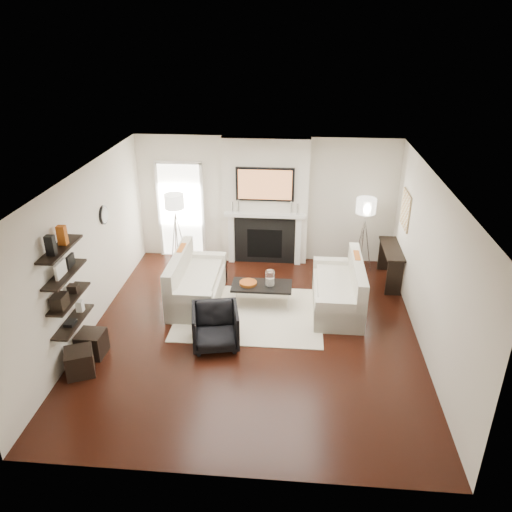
# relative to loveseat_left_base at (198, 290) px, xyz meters

# --- Properties ---
(room_envelope) EXTENTS (6.00, 6.00, 6.00)m
(room_envelope) POSITION_rel_loveseat_left_base_xyz_m (1.14, -1.01, 1.14)
(room_envelope) COLOR black
(room_envelope) RESTS_ON ground
(chimney_breast) EXTENTS (1.80, 0.25, 2.70)m
(chimney_breast) POSITION_rel_loveseat_left_base_xyz_m (1.14, 1.87, 1.14)
(chimney_breast) COLOR silver
(chimney_breast) RESTS_ON floor
(fireplace_surround) EXTENTS (1.30, 0.02, 1.04)m
(fireplace_surround) POSITION_rel_loveseat_left_base_xyz_m (1.14, 1.73, 0.31)
(fireplace_surround) COLOR black
(fireplace_surround) RESTS_ON floor
(firebox) EXTENTS (0.75, 0.02, 0.65)m
(firebox) POSITION_rel_loveseat_left_base_xyz_m (1.14, 1.73, 0.24)
(firebox) COLOR black
(firebox) RESTS_ON floor
(mantel_pilaster_l) EXTENTS (0.12, 0.08, 1.10)m
(mantel_pilaster_l) POSITION_rel_loveseat_left_base_xyz_m (0.42, 1.70, 0.34)
(mantel_pilaster_l) COLOR white
(mantel_pilaster_l) RESTS_ON floor
(mantel_pilaster_r) EXTENTS (0.12, 0.08, 1.10)m
(mantel_pilaster_r) POSITION_rel_loveseat_left_base_xyz_m (1.86, 1.70, 0.34)
(mantel_pilaster_r) COLOR white
(mantel_pilaster_r) RESTS_ON floor
(mantel_shelf) EXTENTS (1.70, 0.18, 0.07)m
(mantel_shelf) POSITION_rel_loveseat_left_base_xyz_m (1.14, 1.68, 0.91)
(mantel_shelf) COLOR white
(mantel_shelf) RESTS_ON chimney_breast
(tv_body) EXTENTS (1.20, 0.06, 0.70)m
(tv_body) POSITION_rel_loveseat_left_base_xyz_m (1.14, 1.71, 1.57)
(tv_body) COLOR black
(tv_body) RESTS_ON chimney_breast
(tv_screen) EXTENTS (1.10, 0.00, 0.62)m
(tv_screen) POSITION_rel_loveseat_left_base_xyz_m (1.14, 1.68, 1.57)
(tv_screen) COLOR #BF723F
(tv_screen) RESTS_ON tv_body
(candlestick_l_tall) EXTENTS (0.04, 0.04, 0.30)m
(candlestick_l_tall) POSITION_rel_loveseat_left_base_xyz_m (0.59, 1.69, 1.09)
(candlestick_l_tall) COLOR silver
(candlestick_l_tall) RESTS_ON mantel_shelf
(candlestick_l_short) EXTENTS (0.04, 0.04, 0.24)m
(candlestick_l_short) POSITION_rel_loveseat_left_base_xyz_m (0.46, 1.69, 1.06)
(candlestick_l_short) COLOR silver
(candlestick_l_short) RESTS_ON mantel_shelf
(candlestick_r_tall) EXTENTS (0.04, 0.04, 0.30)m
(candlestick_r_tall) POSITION_rel_loveseat_left_base_xyz_m (1.69, 1.69, 1.09)
(candlestick_r_tall) COLOR silver
(candlestick_r_tall) RESTS_ON mantel_shelf
(candlestick_r_short) EXTENTS (0.04, 0.04, 0.24)m
(candlestick_r_short) POSITION_rel_loveseat_left_base_xyz_m (1.82, 1.69, 1.06)
(candlestick_r_short) COLOR silver
(candlestick_r_short) RESTS_ON mantel_shelf
(hallway_panel) EXTENTS (0.90, 0.02, 2.10)m
(hallway_panel) POSITION_rel_loveseat_left_base_xyz_m (-0.71, 1.97, 0.84)
(hallway_panel) COLOR white
(hallway_panel) RESTS_ON floor
(door_trim_l) EXTENTS (0.06, 0.06, 2.16)m
(door_trim_l) POSITION_rel_loveseat_left_base_xyz_m (-1.19, 1.95, 0.84)
(door_trim_l) COLOR white
(door_trim_l) RESTS_ON floor
(door_trim_r) EXTENTS (0.06, 0.06, 2.16)m
(door_trim_r) POSITION_rel_loveseat_left_base_xyz_m (-0.23, 1.95, 0.84)
(door_trim_r) COLOR white
(door_trim_r) RESTS_ON floor
(door_trim_top) EXTENTS (1.02, 0.06, 0.06)m
(door_trim_top) POSITION_rel_loveseat_left_base_xyz_m (-0.71, 1.95, 1.92)
(door_trim_top) COLOR white
(door_trim_top) RESTS_ON wall_back
(rug) EXTENTS (2.60, 2.00, 0.01)m
(rug) POSITION_rel_loveseat_left_base_xyz_m (1.02, -0.44, -0.20)
(rug) COLOR beige
(rug) RESTS_ON floor
(loveseat_left_base) EXTENTS (0.85, 1.80, 0.42)m
(loveseat_left_base) POSITION_rel_loveseat_left_base_xyz_m (0.00, 0.00, 0.00)
(loveseat_left_base) COLOR beige
(loveseat_left_base) RESTS_ON floor
(loveseat_left_back) EXTENTS (0.18, 1.80, 0.80)m
(loveseat_left_back) POSITION_rel_loveseat_left_base_xyz_m (-0.33, 0.00, 0.32)
(loveseat_left_back) COLOR beige
(loveseat_left_back) RESTS_ON floor
(loveseat_left_arm_n) EXTENTS (0.85, 0.18, 0.60)m
(loveseat_left_arm_n) POSITION_rel_loveseat_left_base_xyz_m (0.00, -0.81, 0.09)
(loveseat_left_arm_n) COLOR beige
(loveseat_left_arm_n) RESTS_ON floor
(loveseat_left_arm_s) EXTENTS (0.85, 0.18, 0.60)m
(loveseat_left_arm_s) POSITION_rel_loveseat_left_base_xyz_m (0.00, 0.81, 0.09)
(loveseat_left_arm_s) COLOR beige
(loveseat_left_arm_s) RESTS_ON floor
(loveseat_left_cushion) EXTENTS (0.63, 1.44, 0.10)m
(loveseat_left_cushion) POSITION_rel_loveseat_left_base_xyz_m (0.05, 0.00, 0.26)
(loveseat_left_cushion) COLOR beige
(loveseat_left_cushion) RESTS_ON loveseat_left_base
(pillow_left_orange) EXTENTS (0.10, 0.42, 0.42)m
(pillow_left_orange) POSITION_rel_loveseat_left_base_xyz_m (-0.33, 0.30, 0.52)
(pillow_left_orange) COLOR #B55616
(pillow_left_orange) RESTS_ON loveseat_left_cushion
(pillow_left_charcoal) EXTENTS (0.10, 0.40, 0.40)m
(pillow_left_charcoal) POSITION_rel_loveseat_left_base_xyz_m (-0.33, -0.30, 0.51)
(pillow_left_charcoal) COLOR black
(pillow_left_charcoal) RESTS_ON loveseat_left_cushion
(loveseat_right_base) EXTENTS (0.85, 1.80, 0.42)m
(loveseat_right_base) POSITION_rel_loveseat_left_base_xyz_m (2.60, -0.05, 0.00)
(loveseat_right_base) COLOR beige
(loveseat_right_base) RESTS_ON floor
(loveseat_right_back) EXTENTS (0.18, 1.80, 0.80)m
(loveseat_right_back) POSITION_rel_loveseat_left_base_xyz_m (2.93, -0.05, 0.32)
(loveseat_right_back) COLOR beige
(loveseat_right_back) RESTS_ON floor
(loveseat_right_arm_n) EXTENTS (0.85, 0.18, 0.60)m
(loveseat_right_arm_n) POSITION_rel_loveseat_left_base_xyz_m (2.60, -0.86, 0.09)
(loveseat_right_arm_n) COLOR beige
(loveseat_right_arm_n) RESTS_ON floor
(loveseat_right_arm_s) EXTENTS (0.85, 0.18, 0.60)m
(loveseat_right_arm_s) POSITION_rel_loveseat_left_base_xyz_m (2.60, 0.76, 0.09)
(loveseat_right_arm_s) COLOR beige
(loveseat_right_arm_s) RESTS_ON floor
(loveseat_right_cushion) EXTENTS (0.63, 1.44, 0.10)m
(loveseat_right_cushion) POSITION_rel_loveseat_left_base_xyz_m (2.55, -0.05, 0.26)
(loveseat_right_cushion) COLOR beige
(loveseat_right_cushion) RESTS_ON loveseat_right_base
(pillow_right_orange) EXTENTS (0.10, 0.42, 0.42)m
(pillow_right_orange) POSITION_rel_loveseat_left_base_xyz_m (2.93, 0.25, 0.52)
(pillow_right_orange) COLOR #B55616
(pillow_right_orange) RESTS_ON loveseat_right_cushion
(pillow_right_charcoal) EXTENTS (0.10, 0.40, 0.40)m
(pillow_right_charcoal) POSITION_rel_loveseat_left_base_xyz_m (2.93, -0.35, 0.51)
(pillow_right_charcoal) COLOR black
(pillow_right_charcoal) RESTS_ON loveseat_right_cushion
(coffee_table) EXTENTS (1.10, 0.55, 0.04)m
(coffee_table) POSITION_rel_loveseat_left_base_xyz_m (1.22, -0.09, 0.19)
(coffee_table) COLOR black
(coffee_table) RESTS_ON floor
(coffee_leg_nw) EXTENTS (0.02, 0.02, 0.38)m
(coffee_leg_nw) POSITION_rel_loveseat_left_base_xyz_m (0.72, -0.31, -0.02)
(coffee_leg_nw) COLOR silver
(coffee_leg_nw) RESTS_ON floor
(coffee_leg_ne) EXTENTS (0.02, 0.02, 0.38)m
(coffee_leg_ne) POSITION_rel_loveseat_left_base_xyz_m (1.72, -0.31, -0.02)
(coffee_leg_ne) COLOR silver
(coffee_leg_ne) RESTS_ON floor
(coffee_leg_sw) EXTENTS (0.02, 0.02, 0.38)m
(coffee_leg_sw) POSITION_rel_loveseat_left_base_xyz_m (0.72, 0.13, -0.02)
(coffee_leg_sw) COLOR silver
(coffee_leg_sw) RESTS_ON floor
(coffee_leg_se) EXTENTS (0.02, 0.02, 0.38)m
(coffee_leg_se) POSITION_rel_loveseat_left_base_xyz_m (1.72, 0.13, -0.02)
(coffee_leg_se) COLOR silver
(coffee_leg_se) RESTS_ON floor
(hurricane_glass) EXTENTS (0.17, 0.17, 0.30)m
(hurricane_glass) POSITION_rel_loveseat_left_base_xyz_m (1.37, -0.09, 0.35)
(hurricane_glass) COLOR white
(hurricane_glass) RESTS_ON coffee_table
(hurricane_candle) EXTENTS (0.10, 0.10, 0.15)m
(hurricane_candle) POSITION_rel_loveseat_left_base_xyz_m (1.37, -0.09, 0.29)
(hurricane_candle) COLOR white
(hurricane_candle) RESTS_ON coffee_table
(copper_bowl) EXTENTS (0.32, 0.32, 0.05)m
(copper_bowl) POSITION_rel_loveseat_left_base_xyz_m (0.97, -0.09, 0.24)
(copper_bowl) COLOR #C56520
(copper_bowl) RESTS_ON coffee_table
(armchair) EXTENTS (0.85, 0.81, 0.75)m
(armchair) POSITION_rel_loveseat_left_base_xyz_m (0.57, -1.43, 0.17)
(armchair) COLOR black
(armchair) RESTS_ON floor
(lamp_left_post) EXTENTS (0.02, 0.02, 1.20)m
(lamp_left_post) POSITION_rel_loveseat_left_base_xyz_m (-0.71, 1.45, 0.39)
(lamp_left_post) COLOR silver
(lamp_left_post) RESTS_ON floor
(lamp_left_shade) EXTENTS (0.40, 0.40, 0.30)m
(lamp_left_shade) POSITION_rel_loveseat_left_base_xyz_m (-0.71, 1.45, 1.24)
(lamp_left_shade) COLOR white
(lamp_left_shade) RESTS_ON lamp_left_post
(lamp_left_leg_a) EXTENTS (0.25, 0.02, 1.23)m
(lamp_left_leg_a) POSITION_rel_loveseat_left_base_xyz_m (-0.60, 1.45, 0.39)
(lamp_left_leg_a) COLOR silver
(lamp_left_leg_a) RESTS_ON floor
(lamp_left_leg_b) EXTENTS (0.14, 0.22, 1.23)m
(lamp_left_leg_b) POSITION_rel_loveseat_left_base_xyz_m (-0.77, 1.54, 0.39)
(lamp_left_leg_b) COLOR silver
(lamp_left_leg_b) RESTS_ON floor
(lamp_left_leg_c) EXTENTS (0.14, 0.22, 1.23)m
(lamp_left_leg_c) POSITION_rel_loveseat_left_base_xyz_m (-0.77, 1.35, 0.39)
(lamp_left_leg_c) COLOR silver
(lamp_left_leg_c) RESTS_ON floor
(lamp_right_post) EXTENTS (0.02, 0.02, 1.20)m
(lamp_right_post) POSITION_rel_loveseat_left_base_xyz_m (3.19, 1.51, 0.39)
(lamp_right_post) COLOR silver
(lamp_right_post) RESTS_ON floor
(lamp_right_shade) EXTENTS (0.40, 0.40, 0.30)m
(lamp_right_shade) POSITION_rel_loveseat_left_base_xyz_m (3.19, 1.51, 1.24)
(lamp_right_shade) COLOR white
(lamp_right_shade) RESTS_ON lamp_right_post
(lamp_right_leg_a) EXTENTS (0.25, 0.02, 1.23)m
(lamp_right_leg_a) POSITION_rel_loveseat_left_base_xyz_m (3.30, 1.51, 0.39)
(lamp_right_leg_a) COLOR silver
(lamp_right_leg_a) RESTS_ON floor
(lamp_right_leg_b) EXTENTS (0.14, 0.22, 1.23)m
(lamp_right_leg_b) POSITION_rel_loveseat_left_base_xyz_m (3.13, 1.60, 0.39)
(lamp_right_leg_b) COLOR silver
(lamp_right_leg_b) RESTS_ON floor
(lamp_right_leg_c) EXTENTS (0.14, 0.22, 1.23)m
(lamp_right_leg_c) POSITION_rel_loveseat_left_base_xyz_m (3.13, 1.41, 0.39)
(lamp_right_leg_c) COLOR silver
(lamp_right_leg_c) RESTS_ON floor
(console_top) EXTENTS (0.35, 1.20, 0.04)m
(console_top) POSITION_rel_loveseat_left_base_xyz_m (3.71, 1.05, 0.52)
(console_top) COLOR black
(console_top) RESTS_ON floor
(console_leg_n) EXTENTS (0.30, 0.04, 0.71)m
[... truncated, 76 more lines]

